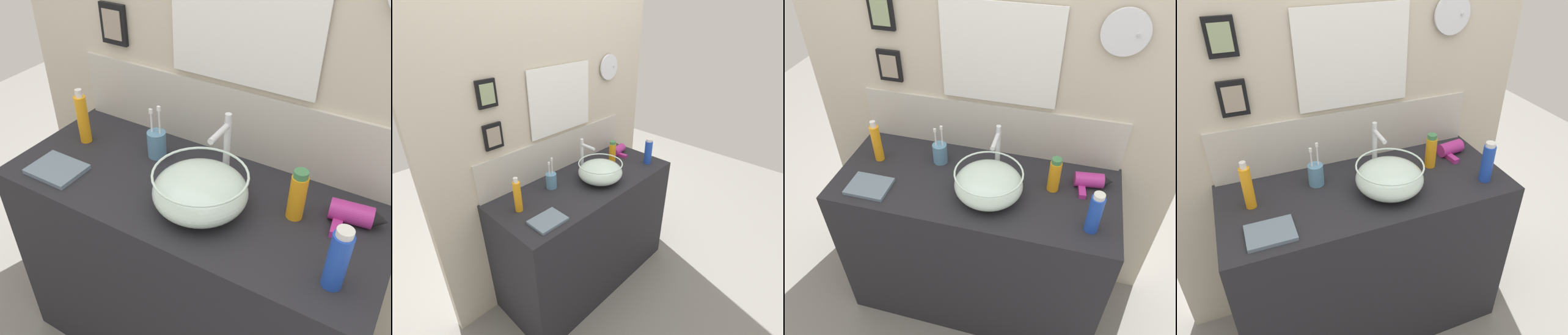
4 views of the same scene
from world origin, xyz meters
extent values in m
plane|color=gray|center=(0.00, 0.00, 0.00)|extent=(6.00, 6.00, 0.00)
cube|color=#232328|center=(0.00, 0.00, 0.44)|extent=(1.31, 0.55, 0.89)
cube|color=beige|center=(0.00, 0.30, 1.27)|extent=(1.86, 0.06, 2.55)
cube|color=beige|center=(0.00, 0.27, 1.02)|extent=(1.28, 0.02, 0.26)
cube|color=white|center=(0.04, 0.27, 1.40)|extent=(0.46, 0.01, 0.38)
cube|color=white|center=(0.04, 0.26, 1.40)|extent=(0.52, 0.01, 0.44)
cylinder|color=silver|center=(0.52, 0.25, 1.55)|extent=(0.18, 0.01, 0.18)
cylinder|color=silver|center=(0.56, 0.27, 1.55)|extent=(0.01, 0.06, 0.01)
cube|color=black|center=(-0.49, 0.26, 1.53)|extent=(0.11, 0.02, 0.15)
cube|color=gray|center=(-0.49, 0.25, 1.53)|extent=(0.08, 0.01, 0.11)
cube|color=black|center=(-0.49, 0.26, 1.29)|extent=(0.11, 0.02, 0.15)
cube|color=gray|center=(-0.49, 0.25, 1.29)|extent=(0.08, 0.01, 0.11)
ellipsoid|color=silver|center=(0.08, -0.06, 0.96)|extent=(0.30, 0.30, 0.14)
torus|color=silver|center=(0.08, -0.06, 1.02)|extent=(0.30, 0.30, 0.01)
torus|color=#B2B7BC|center=(0.08, -0.06, 0.89)|extent=(0.11, 0.11, 0.01)
cylinder|color=silver|center=(0.08, 0.11, 1.00)|extent=(0.02, 0.02, 0.23)
cylinder|color=silver|center=(0.08, 0.05, 1.11)|extent=(0.02, 0.12, 0.02)
cylinder|color=silver|center=(0.08, 0.11, 1.13)|extent=(0.02, 0.02, 0.03)
cylinder|color=#B22D8C|center=(0.50, 0.12, 0.92)|extent=(0.13, 0.08, 0.07)
cone|color=black|center=(0.59, 0.13, 0.92)|extent=(0.05, 0.06, 0.06)
cube|color=#B22D8C|center=(0.48, 0.06, 0.90)|extent=(0.04, 0.09, 0.02)
cylinder|color=#598CB2|center=(-0.21, 0.11, 0.94)|extent=(0.07, 0.07, 0.10)
cylinder|color=white|center=(-0.19, 0.11, 0.99)|extent=(0.01, 0.01, 0.19)
cube|color=white|center=(-0.19, 0.11, 1.09)|extent=(0.01, 0.01, 0.02)
cylinder|color=white|center=(-0.22, 0.11, 0.98)|extent=(0.01, 0.01, 0.17)
cube|color=white|center=(-0.22, 0.11, 1.07)|extent=(0.01, 0.01, 0.02)
cylinder|color=orange|center=(-0.51, 0.05, 0.98)|extent=(0.04, 0.04, 0.19)
cylinder|color=silver|center=(-0.51, 0.05, 1.09)|extent=(0.03, 0.03, 0.03)
cylinder|color=orange|center=(0.35, 0.05, 0.96)|extent=(0.05, 0.05, 0.15)
cylinder|color=#3F7F4C|center=(0.35, 0.05, 1.05)|extent=(0.04, 0.04, 0.02)
cylinder|color=blue|center=(0.53, -0.15, 0.98)|extent=(0.05, 0.05, 0.18)
cylinder|color=silver|center=(0.53, -0.15, 1.07)|extent=(0.04, 0.04, 0.02)
cube|color=slate|center=(-0.46, -0.15, 0.89)|extent=(0.19, 0.15, 0.02)
camera|label=1|loc=(0.60, -0.97, 1.81)|focal=40.00mm
camera|label=2|loc=(-1.28, -1.25, 1.95)|focal=28.00mm
camera|label=3|loc=(0.35, -1.25, 2.08)|focal=35.00mm
camera|label=4|loc=(-0.50, -1.31, 1.89)|focal=35.00mm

